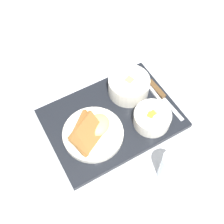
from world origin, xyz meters
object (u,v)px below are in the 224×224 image
bowl_salad (152,117)px  plate_main (93,133)px  spoon (160,101)px  glass_water (171,168)px  bowl_soup (129,85)px  knife (159,92)px

bowl_salad → plate_main: plate_main is taller
spoon → bowl_salad: bearing=-54.1°
bowl_salad → plate_main: 0.18m
bowl_salad → glass_water: 0.16m
plate_main → spoon: (-0.24, -0.01, -0.02)m
spoon → plate_main: bearing=-88.9°
spoon → bowl_soup: bearing=-141.2°
knife → spoon: bearing=-28.0°
plate_main → glass_water: glass_water is taller
knife → bowl_soup: bearing=-127.2°
bowl_salad → glass_water: glass_water is taller
bowl_soup → glass_water: glass_water is taller
bowl_soup → spoon: bowl_soup is taller
bowl_soup → glass_water: 0.30m
plate_main → knife: plate_main is taller
glass_water → knife: bearing=-116.4°
bowl_salad → bowl_soup: (0.01, -0.13, 0.01)m
spoon → glass_water: (0.11, 0.21, 0.03)m
knife → spoon: (0.01, 0.03, -0.00)m
bowl_salad → knife: bowl_salad is taller
bowl_soup → plate_main: bearing=28.9°
bowl_soup → spoon: bearing=130.5°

